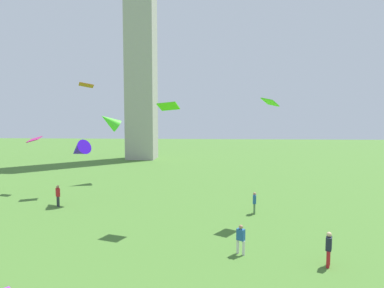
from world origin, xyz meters
TOP-DOWN VIEW (x-y plane):
  - monument_obelisk at (-10.53, 53.39)m, footprint 5.30×5.30m
  - person_0 at (9.19, 9.79)m, footprint 0.43×0.53m
  - person_1 at (6.62, 18.54)m, footprint 0.31×0.53m
  - person_2 at (-9.85, 19.45)m, footprint 0.51×0.54m
  - person_3 at (4.92, 10.91)m, footprint 0.49×0.44m
  - kite_flying_0 at (-15.02, 24.85)m, footprint 1.35×1.06m
  - kite_flying_1 at (7.48, 17.28)m, footprint 1.48×1.66m
  - kite_flying_2 at (-8.67, 21.11)m, footprint 2.67×2.36m
  - kite_flying_3 at (-9.58, 25.29)m, footprint 1.70×1.48m
  - kite_flying_4 at (-9.07, 30.70)m, footprint 3.16×2.68m
  - kite_flying_5 at (0.26, 15.71)m, footprint 1.58×1.18m

SIDE VIEW (x-z plane):
  - person_3 at x=4.92m, z-range 0.11..1.76m
  - person_1 at x=6.62m, z-range 0.11..1.82m
  - person_0 at x=9.19m, z-range 0.12..1.88m
  - person_2 at x=-9.85m, z-range 0.12..1.94m
  - kite_flying_2 at x=-8.67m, z-range 3.66..5.66m
  - kite_flying_0 at x=-15.02m, z-range 5.05..5.75m
  - kite_flying_4 at x=-9.07m, z-range 5.99..8.55m
  - kite_flying_5 at x=0.26m, z-range 8.00..8.60m
  - kite_flying_1 at x=7.48m, z-range 8.33..8.98m
  - kite_flying_3 at x=-9.58m, z-range 10.68..11.17m
  - monument_obelisk at x=-10.53m, z-range 0.00..47.51m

